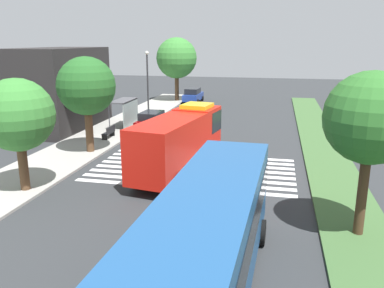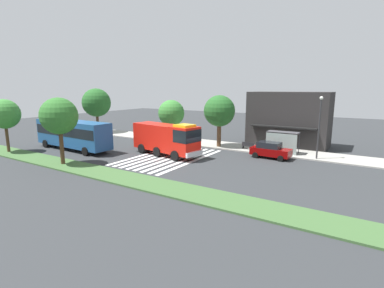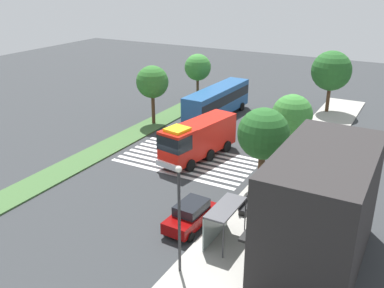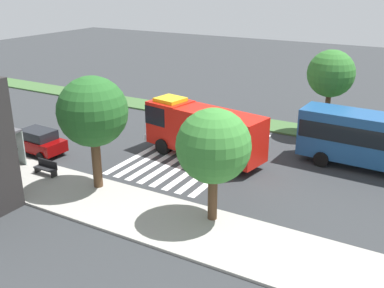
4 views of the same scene
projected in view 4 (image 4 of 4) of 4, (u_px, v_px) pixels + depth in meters
ground_plane at (164, 146)px, 33.08m from camera, size 120.00×120.00×0.00m
sidewalk at (77, 194)px, 25.67m from camera, size 60.00×4.58×0.14m
median_strip at (216, 116)px, 39.80m from camera, size 60.00×3.00×0.14m
crosswalk at (195, 152)px, 31.85m from camera, size 6.75×12.26×0.01m
fire_truck at (200, 129)px, 30.35m from camera, size 9.11×3.86×3.77m
parked_car_west at (37, 141)px, 31.44m from camera, size 4.29×2.21×1.76m
bus_stop_shelter at (0, 137)px, 29.33m from camera, size 3.50×1.40×2.46m
bench_near_shelter at (46, 167)px, 27.89m from camera, size 1.60×0.50×0.90m
sidewalk_tree_west at (213, 146)px, 21.56m from camera, size 3.68×3.68×5.79m
sidewalk_tree_center at (93, 112)px, 24.87m from camera, size 3.96×3.96×6.54m
median_tree_west at (331, 74)px, 33.65m from camera, size 3.55×3.55×6.52m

